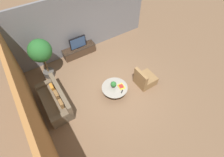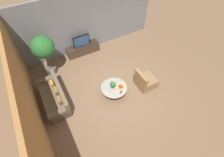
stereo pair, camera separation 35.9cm
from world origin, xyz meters
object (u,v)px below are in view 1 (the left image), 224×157
Objects in this scene: potted_palm_tall at (41,53)px; potted_plant_tabletop at (113,84)px; television at (78,43)px; coffee_table at (115,89)px; armchair_wicker at (145,79)px; couch_by_wall at (55,101)px; media_console at (79,51)px.

potted_palm_tall is 3.25m from potted_plant_tabletop.
television is 0.77× the size of coffee_table.
potted_plant_tabletop is at bearing 129.15° from coffee_table.
armchair_wicker is at bearing -12.16° from potted_plant_tabletop.
couch_by_wall is 2.42m from potted_plant_tabletop.
media_console is 0.86× the size of couch_by_wall.
potted_palm_tall is at bearing 128.81° from coffee_table.
television is 3.70m from armchair_wicker.
television reaches higher than couch_by_wall.
media_console is at bearing 25.55° from armchair_wicker.
couch_by_wall is 3.88m from armchair_wicker.
media_console is at bearing 136.37° from couch_by_wall.
couch_by_wall is (-2.15, -2.25, 0.04)m from media_console.
media_console is 1.56× the size of coffee_table.
television is at bearing 25.56° from armchair_wicker.
potted_plant_tabletop is at bearing -87.33° from media_console.
couch_by_wall is (-2.32, 0.79, 0.01)m from coffee_table.
television is 3.01m from potted_plant_tabletop.
potted_palm_tall reaches higher than coffee_table.
potted_palm_tall reaches higher than television.
armchair_wicker is (3.73, -1.06, -0.01)m from couch_by_wall.
potted_plant_tabletop is (0.14, -3.00, -0.19)m from television.
armchair_wicker is (1.58, -3.31, -0.49)m from television.
potted_palm_tall is at bearing -163.05° from media_console.
couch_by_wall is at bearing 161.10° from coffee_table.
potted_plant_tabletop is at bearing -87.33° from television.
potted_palm_tall is (-1.83, -0.56, 0.65)m from television.
coffee_table is 0.54× the size of potted_palm_tall.
coffee_table is at bearing 71.10° from couch_by_wall.
potted_palm_tall is (-2.00, 2.49, 1.13)m from coffee_table.
media_console is at bearing 92.67° from potted_plant_tabletop.
television is 2.02m from potted_palm_tall.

